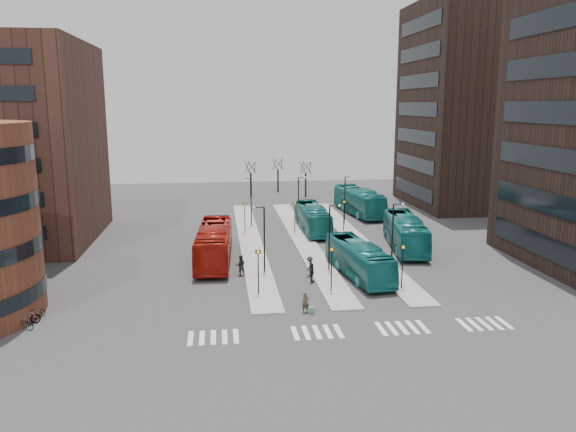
{
  "coord_description": "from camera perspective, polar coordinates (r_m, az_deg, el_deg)",
  "views": [
    {
      "loc": [
        -7.42,
        -31.34,
        15.23
      ],
      "look_at": [
        -1.05,
        19.45,
        5.0
      ],
      "focal_mm": 35.0,
      "sensor_mm": 36.0,
      "label": 1
    }
  ],
  "objects": [
    {
      "name": "sign_poles",
      "position": [
        56.55,
        2.22,
        -1.81
      ],
      "size": [
        12.45,
        22.12,
        3.65
      ],
      "color": "black",
      "rests_on": "ground"
    },
    {
      "name": "red_bus",
      "position": [
        55.35,
        -7.51,
        -2.8
      ],
      "size": [
        3.75,
        13.3,
        3.67
      ],
      "primitive_type": "imported",
      "rotation": [
        0.0,
        0.0,
        -0.05
      ],
      "color": "#A2150C",
      "rests_on": "ground"
    },
    {
      "name": "ground",
      "position": [
        35.62,
        5.75,
        -14.07
      ],
      "size": [
        160.0,
        160.0,
        0.0
      ],
      "primitive_type": "plane",
      "color": "#303033",
      "rests_on": "ground"
    },
    {
      "name": "traveller",
      "position": [
        42.12,
        1.79,
        -8.77
      ],
      "size": [
        0.59,
        0.41,
        1.56
      ],
      "primitive_type": "imported",
      "rotation": [
        0.0,
        0.0,
        0.06
      ],
      "color": "#453F29",
      "rests_on": "ground"
    },
    {
      "name": "bicycle_far",
      "position": [
        45.31,
        -24.45,
        -8.82
      ],
      "size": [
        1.71,
        0.84,
        0.86
      ],
      "primitive_type": "imported",
      "rotation": [
        0.0,
        0.0,
        1.74
      ],
      "color": "gray",
      "rests_on": "ground"
    },
    {
      "name": "commuter_b",
      "position": [
        48.99,
        2.45,
        -5.79
      ],
      "size": [
        0.76,
        1.07,
        1.69
      ],
      "primitive_type": "imported",
      "rotation": [
        0.0,
        0.0,
        1.17
      ],
      "color": "black",
      "rests_on": "ground"
    },
    {
      "name": "suitcase",
      "position": [
        42.08,
        2.41,
        -9.55
      ],
      "size": [
        0.51,
        0.46,
        0.52
      ],
      "primitive_type": "cube",
      "rotation": [
        0.0,
        0.0,
        -0.38
      ],
      "color": "#1A4B91",
      "rests_on": "ground"
    },
    {
      "name": "bicycle_mid",
      "position": [
        44.01,
        -25.0,
        -9.31
      ],
      "size": [
        1.85,
        1.06,
        1.07
      ],
      "primitive_type": "imported",
      "rotation": [
        0.0,
        0.0,
        1.9
      ],
      "color": "gray",
      "rests_on": "ground"
    },
    {
      "name": "commuter_a",
      "position": [
        51.03,
        -4.84,
        -5.01
      ],
      "size": [
        0.97,
        0.79,
        1.86
      ],
      "primitive_type": "imported",
      "rotation": [
        0.0,
        0.0,
        3.24
      ],
      "color": "black",
      "rests_on": "ground"
    },
    {
      "name": "bare_trees",
      "position": [
        95.37,
        -1.02,
        3.77
      ],
      "size": [
        10.97,
        8.14,
        5.9
      ],
      "color": "black",
      "rests_on": "ground"
    },
    {
      "name": "lamp_posts",
      "position": [
        61.3,
        2.43,
        0.33
      ],
      "size": [
        14.04,
        20.24,
        6.12
      ],
      "color": "black",
      "rests_on": "ground"
    },
    {
      "name": "teal_bus_d",
      "position": [
        79.23,
        7.22,
        1.48
      ],
      "size": [
        4.56,
        13.49,
        3.69
      ],
      "primitive_type": "imported",
      "rotation": [
        0.0,
        0.0,
        0.11
      ],
      "color": "#156B6A",
      "rests_on": "ground"
    },
    {
      "name": "island_left",
      "position": [
        63.27,
        -3.84,
        -2.58
      ],
      "size": [
        2.5,
        45.0,
        0.15
      ],
      "primitive_type": "cube",
      "color": "gray",
      "rests_on": "ground"
    },
    {
      "name": "teal_bus_c",
      "position": [
        61.22,
        11.81,
        -1.65
      ],
      "size": [
        4.88,
        12.98,
        3.53
      ],
      "primitive_type": "imported",
      "rotation": [
        0.0,
        0.0,
        -0.15
      ],
      "color": "#156A6B",
      "rests_on": "ground"
    },
    {
      "name": "bicycle_near",
      "position": [
        43.3,
        -25.32,
        -9.8
      ],
      "size": [
        1.78,
        1.22,
        0.89
      ],
      "primitive_type": "imported",
      "rotation": [
        0.0,
        0.0,
        1.16
      ],
      "color": "gray",
      "rests_on": "ground"
    },
    {
      "name": "teal_bus_b",
      "position": [
        68.08,
        2.53,
        -0.25
      ],
      "size": [
        2.76,
        11.58,
        3.22
      ],
      "primitive_type": "imported",
      "rotation": [
        0.0,
        0.0,
        0.0
      ],
      "color": "#146867",
      "rests_on": "ground"
    },
    {
      "name": "island_right",
      "position": [
        65.04,
        6.78,
        -2.25
      ],
      "size": [
        2.5,
        45.0,
        0.15
      ],
      "primitive_type": "cube",
      "color": "gray",
      "rests_on": "ground"
    },
    {
      "name": "crosswalk_stripes",
      "position": [
        39.56,
        6.96,
        -11.42
      ],
      "size": [
        22.35,
        2.4,
        0.01
      ],
      "color": "silver",
      "rests_on": "ground"
    },
    {
      "name": "tower_far",
      "position": [
        90.38,
        19.03,
        10.55
      ],
      "size": [
        20.12,
        20.0,
        30.0
      ],
      "color": "black",
      "rests_on": "ground"
    },
    {
      "name": "island_mid",
      "position": [
        63.88,
        1.54,
        -2.43
      ],
      "size": [
        2.5,
        45.0,
        0.15
      ],
      "primitive_type": "cube",
      "color": "gray",
      "rests_on": "ground"
    },
    {
      "name": "commuter_c",
      "position": [
        50.77,
        2.23,
        -5.11
      ],
      "size": [
        1.1,
        1.33,
        1.78
      ],
      "primitive_type": "imported",
      "rotation": [
        0.0,
        0.0,
        4.26
      ],
      "color": "black",
      "rests_on": "ground"
    },
    {
      "name": "teal_bus_a",
      "position": [
        50.79,
        7.2,
        -4.4
      ],
      "size": [
        4.01,
        11.47,
        3.13
      ],
      "primitive_type": "imported",
      "rotation": [
        0.0,
        0.0,
        0.12
      ],
      "color": "#146667",
      "rests_on": "ground"
    }
  ]
}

